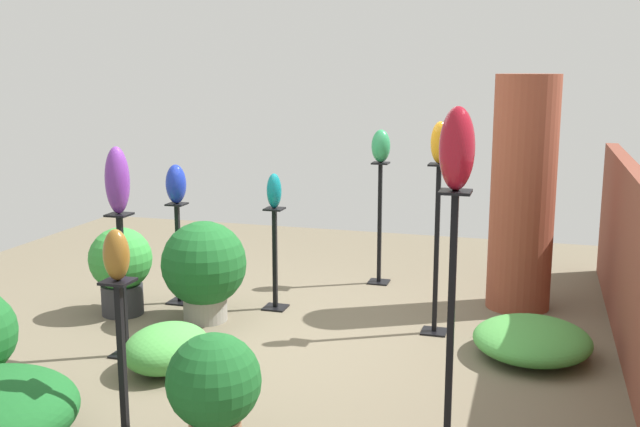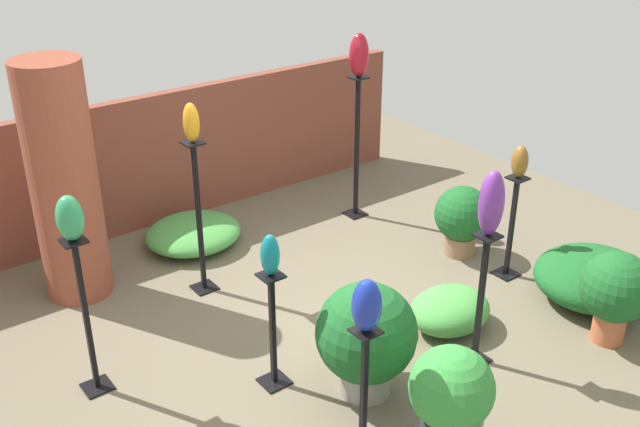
{
  "view_description": "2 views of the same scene",
  "coord_description": "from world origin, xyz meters",
  "px_view_note": "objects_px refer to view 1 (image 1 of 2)",
  "views": [
    {
      "loc": [
        5.33,
        1.95,
        2.1
      ],
      "look_at": [
        -0.06,
        0.36,
        1.01
      ],
      "focal_mm": 42.0,
      "sensor_mm": 36.0,
      "label": 1
    },
    {
      "loc": [
        -3.0,
        -3.89,
        3.5
      ],
      "look_at": [
        0.15,
        0.31,
        0.92
      ],
      "focal_mm": 42.0,
      "sensor_mm": 36.0,
      "label": 2
    }
  ],
  "objects_px": {
    "pedestal_amber": "(436,256)",
    "potted_plant_mid_right": "(204,267)",
    "pedestal_ruby": "(450,340)",
    "pedestal_bronze": "(123,371)",
    "art_vase_jade": "(381,146)",
    "pedestal_teal": "(275,264)",
    "art_vase_bronze": "(116,255)",
    "pedestal_jade": "(380,228)",
    "potted_plant_mid_left": "(121,266)",
    "art_vase_teal": "(274,191)",
    "pedestal_violet": "(123,292)",
    "pedestal_cobalt": "(179,258)",
    "potted_plant_front_left": "(214,386)",
    "brick_pillar": "(523,194)",
    "art_vase_amber": "(440,143)",
    "art_vase_violet": "(117,180)",
    "art_vase_cobalt": "(176,184)",
    "art_vase_ruby": "(457,149)"
  },
  "relations": [
    {
      "from": "brick_pillar",
      "to": "art_vase_bronze",
      "type": "relative_size",
      "value": 7.2
    },
    {
      "from": "art_vase_jade",
      "to": "art_vase_violet",
      "type": "distance_m",
      "value": 2.79
    },
    {
      "from": "pedestal_ruby",
      "to": "art_vase_jade",
      "type": "bearing_deg",
      "value": -161.92
    },
    {
      "from": "pedestal_jade",
      "to": "pedestal_cobalt",
      "type": "height_order",
      "value": "pedestal_jade"
    },
    {
      "from": "potted_plant_mid_left",
      "to": "pedestal_teal",
      "type": "bearing_deg",
      "value": 112.85
    },
    {
      "from": "art_vase_jade",
      "to": "potted_plant_mid_right",
      "type": "distance_m",
      "value": 2.12
    },
    {
      "from": "pedestal_ruby",
      "to": "art_vase_ruby",
      "type": "xyz_separation_m",
      "value": [
        0.0,
        0.0,
        1.01
      ]
    },
    {
      "from": "pedestal_violet",
      "to": "pedestal_amber",
      "type": "relative_size",
      "value": 0.78
    },
    {
      "from": "pedestal_amber",
      "to": "pedestal_teal",
      "type": "xyz_separation_m",
      "value": [
        -0.22,
        -1.44,
        -0.22
      ]
    },
    {
      "from": "pedestal_bronze",
      "to": "pedestal_violet",
      "type": "distance_m",
      "value": 1.37
    },
    {
      "from": "art_vase_amber",
      "to": "potted_plant_front_left",
      "type": "relative_size",
      "value": 0.48
    },
    {
      "from": "pedestal_teal",
      "to": "art_vase_jade",
      "type": "xyz_separation_m",
      "value": [
        -1.05,
        0.71,
        0.95
      ]
    },
    {
      "from": "potted_plant_mid_left",
      "to": "potted_plant_front_left",
      "type": "distance_m",
      "value": 2.64
    },
    {
      "from": "art_vase_ruby",
      "to": "art_vase_jade",
      "type": "height_order",
      "value": "art_vase_ruby"
    },
    {
      "from": "art_vase_bronze",
      "to": "art_vase_cobalt",
      "type": "relative_size",
      "value": 0.82
    },
    {
      "from": "pedestal_jade",
      "to": "potted_plant_mid_left",
      "type": "bearing_deg",
      "value": -51.02
    },
    {
      "from": "pedestal_violet",
      "to": "art_vase_cobalt",
      "type": "distance_m",
      "value": 1.42
    },
    {
      "from": "brick_pillar",
      "to": "art_vase_bronze",
      "type": "distance_m",
      "value": 3.79
    },
    {
      "from": "pedestal_bronze",
      "to": "art_vase_amber",
      "type": "height_order",
      "value": "art_vase_amber"
    },
    {
      "from": "pedestal_bronze",
      "to": "art_vase_violet",
      "type": "height_order",
      "value": "art_vase_violet"
    },
    {
      "from": "art_vase_cobalt",
      "to": "potted_plant_mid_right",
      "type": "distance_m",
      "value": 0.85
    },
    {
      "from": "pedestal_violet",
      "to": "art_vase_ruby",
      "type": "bearing_deg",
      "value": 70.76
    },
    {
      "from": "pedestal_violet",
      "to": "pedestal_amber",
      "type": "bearing_deg",
      "value": 118.01
    },
    {
      "from": "pedestal_bronze",
      "to": "potted_plant_mid_right",
      "type": "height_order",
      "value": "pedestal_bronze"
    },
    {
      "from": "pedestal_jade",
      "to": "art_vase_jade",
      "type": "relative_size",
      "value": 3.82
    },
    {
      "from": "pedestal_cobalt",
      "to": "brick_pillar",
      "type": "bearing_deg",
      "value": 104.12
    },
    {
      "from": "pedestal_jade",
      "to": "potted_plant_mid_left",
      "type": "xyz_separation_m",
      "value": [
        1.57,
        -1.94,
        -0.12
      ]
    },
    {
      "from": "art_vase_jade",
      "to": "art_vase_bronze",
      "type": "bearing_deg",
      "value": -11.17
    },
    {
      "from": "pedestal_bronze",
      "to": "art_vase_teal",
      "type": "bearing_deg",
      "value": -179.87
    },
    {
      "from": "pedestal_jade",
      "to": "art_vase_teal",
      "type": "height_order",
      "value": "art_vase_teal"
    },
    {
      "from": "pedestal_ruby",
      "to": "pedestal_amber",
      "type": "distance_m",
      "value": 2.03
    },
    {
      "from": "potted_plant_mid_right",
      "to": "potted_plant_front_left",
      "type": "xyz_separation_m",
      "value": [
        2.01,
        1.0,
        -0.08
      ]
    },
    {
      "from": "pedestal_amber",
      "to": "potted_plant_mid_right",
      "type": "relative_size",
      "value": 1.61
    },
    {
      "from": "pedestal_jade",
      "to": "art_vase_ruby",
      "type": "height_order",
      "value": "art_vase_ruby"
    },
    {
      "from": "pedestal_ruby",
      "to": "pedestal_violet",
      "type": "height_order",
      "value": "pedestal_ruby"
    },
    {
      "from": "art_vase_violet",
      "to": "potted_plant_mid_right",
      "type": "distance_m",
      "value": 1.25
    },
    {
      "from": "pedestal_ruby",
      "to": "pedestal_cobalt",
      "type": "height_order",
      "value": "pedestal_ruby"
    },
    {
      "from": "pedestal_violet",
      "to": "art_vase_amber",
      "type": "relative_size",
      "value": 3.29
    },
    {
      "from": "art_vase_teal",
      "to": "pedestal_ruby",
      "type": "bearing_deg",
      "value": 38.76
    },
    {
      "from": "pedestal_bronze",
      "to": "potted_plant_front_left",
      "type": "distance_m",
      "value": 0.54
    },
    {
      "from": "pedestal_violet",
      "to": "art_vase_violet",
      "type": "height_order",
      "value": "art_vase_violet"
    },
    {
      "from": "pedestal_amber",
      "to": "potted_plant_mid_right",
      "type": "xyz_separation_m",
      "value": [
        0.24,
        -1.9,
        -0.16
      ]
    },
    {
      "from": "pedestal_bronze",
      "to": "art_vase_jade",
      "type": "bearing_deg",
      "value": 168.83
    },
    {
      "from": "art_vase_jade",
      "to": "pedestal_jade",
      "type": "bearing_deg",
      "value": 90.0
    },
    {
      "from": "pedestal_amber",
      "to": "art_vase_violet",
      "type": "relative_size",
      "value": 2.84
    },
    {
      "from": "pedestal_cobalt",
      "to": "pedestal_violet",
      "type": "bearing_deg",
      "value": 8.89
    },
    {
      "from": "potted_plant_front_left",
      "to": "art_vase_violet",
      "type": "bearing_deg",
      "value": -132.48
    },
    {
      "from": "pedestal_amber",
      "to": "potted_plant_mid_right",
      "type": "distance_m",
      "value": 1.92
    },
    {
      "from": "pedestal_violet",
      "to": "pedestal_cobalt",
      "type": "relative_size",
      "value": 1.17
    },
    {
      "from": "art_vase_amber",
      "to": "art_vase_cobalt",
      "type": "relative_size",
      "value": 0.94
    }
  ]
}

